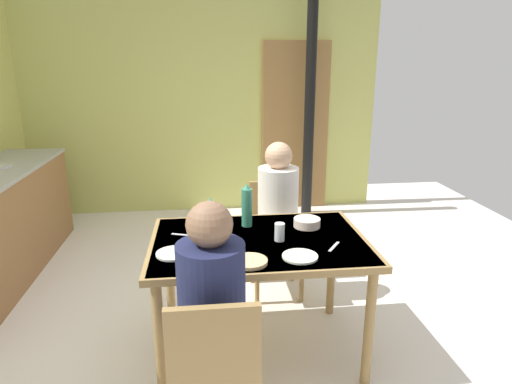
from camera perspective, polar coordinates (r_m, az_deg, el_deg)
ground_plane at (r=3.14m, az=-7.03°, el=-18.02°), size 7.12×7.12×0.00m
wall_back at (r=5.35m, az=-7.48°, el=11.37°), size 4.26×0.10×2.61m
door_wooden at (r=5.41m, az=5.06°, el=8.27°), size 0.80×0.05×2.00m
stove_pipe_column at (r=5.14m, az=6.93°, el=11.18°), size 0.12×0.12×2.61m
dining_table at (r=2.67m, az=0.38°, el=-7.74°), size 1.28×0.88×0.76m
chair_near_diner at (r=2.06m, az=-5.41°, el=-21.83°), size 0.40×0.40×0.87m
chair_far_diner at (r=3.49m, az=2.45°, el=-4.93°), size 0.40×0.40×0.87m
person_near_diner at (r=2.02m, az=-5.74°, el=-13.08°), size 0.30×0.37×0.77m
person_far_diner at (r=3.27m, az=2.89°, el=-1.17°), size 0.30×0.37×0.77m
water_bottle_green_near at (r=2.46m, az=-5.81°, el=-4.33°), size 0.07×0.07×0.30m
water_bottle_green_far at (r=2.80m, az=-1.20°, el=-1.84°), size 0.07×0.07×0.28m
serving_bowl_center at (r=2.85m, az=6.56°, el=-3.90°), size 0.17×0.17×0.05m
dinner_plate_near_left at (r=2.42m, az=5.69°, el=-8.25°), size 0.19×0.19×0.01m
dinner_plate_near_right at (r=2.48m, az=-10.53°, el=-7.78°), size 0.20×0.20×0.01m
drinking_glass_by_near_diner at (r=2.64m, az=-6.40°, el=-4.93°), size 0.06×0.06×0.11m
drinking_glass_by_far_diner at (r=2.61m, az=3.05°, el=-5.17°), size 0.06×0.06×0.11m
bread_plate_sliced at (r=2.34m, az=-0.83°, el=-8.93°), size 0.19×0.19×0.02m
cutlery_knife_near at (r=2.57m, az=10.02°, el=-6.94°), size 0.10×0.13×0.00m
cutlery_fork_near at (r=2.87m, az=-4.42°, el=-4.21°), size 0.07×0.15×0.00m
cutlery_knife_far at (r=2.73m, az=-9.37°, el=-5.47°), size 0.15×0.07×0.00m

